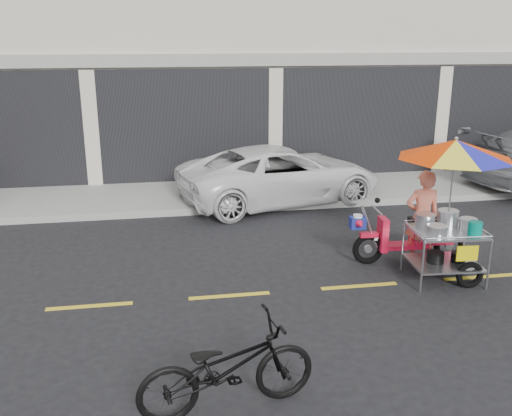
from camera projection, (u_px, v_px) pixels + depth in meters
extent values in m
plane|color=black|center=(359.00, 286.00, 8.72)|extent=(90.00, 90.00, 0.00)
cube|color=gray|center=(283.00, 189.00, 13.88)|extent=(45.00, 3.00, 0.15)
cube|color=beige|center=(250.00, 24.00, 17.45)|extent=(36.00, 8.00, 8.00)
cube|color=black|center=(275.00, 127.00, 14.39)|extent=(35.28, 0.06, 2.90)
cube|color=gray|center=(276.00, 60.00, 13.89)|extent=(36.00, 0.12, 0.30)
cube|color=gold|center=(359.00, 286.00, 8.72)|extent=(42.00, 0.10, 0.01)
imported|color=white|center=(281.00, 174.00, 12.93)|extent=(5.02, 3.21, 1.29)
imported|color=black|center=(227.00, 367.00, 5.73)|extent=(1.93, 0.95, 0.97)
torus|color=black|center=(368.00, 249.00, 9.51)|extent=(0.54, 0.14, 0.53)
torus|color=black|center=(449.00, 246.00, 9.64)|extent=(0.54, 0.14, 0.53)
cylinder|color=#9EA0A5|center=(368.00, 249.00, 9.51)|extent=(0.13, 0.07, 0.13)
cylinder|color=#9EA0A5|center=(449.00, 246.00, 9.64)|extent=(0.13, 0.07, 0.13)
cube|color=red|center=(369.00, 235.00, 9.43)|extent=(0.31, 0.13, 0.07)
cylinder|color=#9EA0A5|center=(369.00, 227.00, 9.39)|extent=(0.34, 0.07, 0.76)
cube|color=red|center=(383.00, 234.00, 9.46)|extent=(0.13, 0.33, 0.56)
cube|color=red|center=(406.00, 245.00, 9.56)|extent=(0.77, 0.31, 0.07)
cube|color=red|center=(432.00, 232.00, 9.54)|extent=(0.72, 0.29, 0.37)
cube|color=black|center=(427.00, 220.00, 9.46)|extent=(0.62, 0.27, 0.09)
cylinder|color=#9EA0A5|center=(377.00, 210.00, 9.32)|extent=(0.07, 0.52, 0.03)
sphere|color=black|center=(377.00, 200.00, 9.47)|extent=(0.09, 0.09, 0.09)
cylinder|color=white|center=(375.00, 238.00, 9.46)|extent=(0.12, 0.12, 0.05)
cube|color=navy|center=(357.00, 223.00, 9.35)|extent=(0.26, 0.22, 0.19)
cylinder|color=white|center=(358.00, 216.00, 9.32)|extent=(0.16, 0.16, 0.05)
cone|color=red|center=(360.00, 225.00, 9.19)|extent=(0.18, 0.22, 0.17)
torus|color=black|center=(470.00, 275.00, 8.62)|extent=(0.44, 0.12, 0.43)
cylinder|color=#9EA0A5|center=(422.00, 268.00, 8.40)|extent=(0.04, 0.04, 0.80)
cylinder|color=#9EA0A5|center=(403.00, 247.00, 9.20)|extent=(0.04, 0.04, 0.80)
cylinder|color=#9EA0A5|center=(489.00, 265.00, 8.50)|extent=(0.04, 0.04, 0.80)
cylinder|color=#9EA0A5|center=(464.00, 245.00, 9.30)|extent=(0.04, 0.04, 0.80)
cube|color=#9EA0A5|center=(443.00, 263.00, 8.88)|extent=(1.09, 0.91, 0.03)
cube|color=#9EA0A5|center=(447.00, 232.00, 8.73)|extent=(1.09, 0.91, 0.04)
cylinder|color=#9EA0A5|center=(459.00, 238.00, 8.31)|extent=(1.03, 0.10, 0.02)
cylinder|color=#9EA0A5|center=(436.00, 220.00, 9.12)|extent=(1.03, 0.10, 0.02)
cylinder|color=#9EA0A5|center=(414.00, 229.00, 8.67)|extent=(0.08, 0.84, 0.02)
cylinder|color=#9EA0A5|center=(479.00, 227.00, 8.76)|extent=(0.08, 0.84, 0.02)
cylinder|color=#9EA0A5|center=(433.00, 253.00, 9.28)|extent=(0.09, 0.70, 0.04)
cylinder|color=#9EA0A5|center=(435.00, 226.00, 9.15)|extent=(0.09, 0.70, 0.04)
cube|color=#D6C505|center=(467.00, 253.00, 8.37)|extent=(0.33, 0.04, 0.23)
cylinder|color=#B7B7BC|center=(425.00, 221.00, 8.85)|extent=(0.32, 0.32, 0.20)
cylinder|color=#B7B7BC|center=(448.00, 219.00, 8.90)|extent=(0.34, 0.34, 0.24)
cylinder|color=#B7B7BC|center=(468.00, 224.00, 8.78)|extent=(0.28, 0.28, 0.15)
cylinder|color=#B7B7BC|center=(437.00, 231.00, 8.52)|extent=(0.33, 0.33, 0.13)
cylinder|color=#007461|center=(475.00, 228.00, 8.50)|extent=(0.22, 0.22, 0.21)
cylinder|color=black|center=(435.00, 257.00, 8.84)|extent=(0.28, 0.28, 0.17)
cylinder|color=black|center=(458.00, 257.00, 8.88)|extent=(0.24, 0.24, 0.15)
cylinder|color=#9EA0A5|center=(452.00, 186.00, 8.62)|extent=(0.02, 0.02, 1.41)
sphere|color=#9EA0A5|center=(456.00, 138.00, 8.41)|extent=(0.06, 0.06, 0.06)
imported|color=#E27258|center=(422.00, 217.00, 9.44)|extent=(0.60, 0.42, 1.59)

